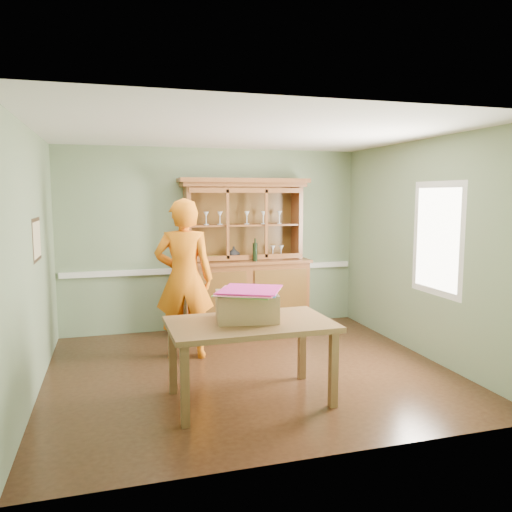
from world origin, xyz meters
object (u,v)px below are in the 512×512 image
object	(u,v)px
dining_table	(250,331)
person	(184,279)
china_hutch	(245,278)
cardboard_box	(247,306)

from	to	relation	value
dining_table	person	world-z (taller)	person
dining_table	person	distance (m)	1.59
person	china_hutch	bearing A→B (deg)	-123.47
cardboard_box	dining_table	bearing A→B (deg)	-80.15
dining_table	person	xyz separation A→B (m)	(-0.43, 1.50, 0.29)
cardboard_box	person	world-z (taller)	person
china_hutch	dining_table	world-z (taller)	china_hutch
china_hutch	cardboard_box	distance (m)	2.54
person	dining_table	bearing A→B (deg)	117.70
dining_table	person	size ratio (longest dim) A/B	0.81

